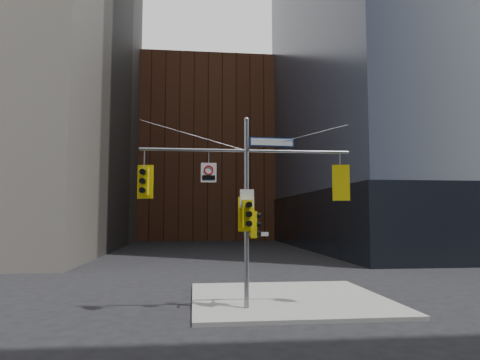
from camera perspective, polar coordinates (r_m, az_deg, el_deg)
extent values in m
plane|color=black|center=(14.53, 1.93, -18.87)|extent=(160.00, 160.00, 0.00)
cube|color=gray|center=(18.71, 6.43, -15.43)|extent=(8.00, 8.00, 0.15)
cube|color=black|center=(54.87, 27.04, -4.88)|extent=(36.40, 36.40, 6.00)
cube|color=brown|center=(72.74, -4.57, 3.44)|extent=(26.00, 20.00, 28.00)
cylinder|color=gray|center=(16.08, 0.88, -4.57)|extent=(0.18, 0.18, 7.20)
sphere|color=gray|center=(16.50, 0.87, 8.04)|extent=(0.20, 0.20, 0.20)
cylinder|color=gray|center=(16.15, -6.21, 4.01)|extent=(4.00, 0.11, 0.11)
cylinder|color=gray|center=(16.63, 7.74, 3.77)|extent=(4.00, 0.11, 0.11)
cylinder|color=gray|center=(15.93, 1.03, 4.11)|extent=(0.10, 0.70, 0.10)
cylinder|color=gray|center=(16.24, -6.19, 5.93)|extent=(4.00, 0.02, 1.12)
cylinder|color=gray|center=(16.72, 7.72, 5.63)|extent=(4.00, 0.02, 1.12)
cube|color=#D8C10B|center=(16.11, -12.68, -0.18)|extent=(0.36, 0.28, 1.01)
cube|color=#D8C10B|center=(16.28, -12.51, -0.23)|extent=(0.59, 0.14, 1.25)
cylinder|color=black|center=(15.96, -12.85, 1.08)|extent=(0.24, 0.19, 0.21)
cylinder|color=black|center=(16.03, -12.78, 1.06)|extent=(0.18, 0.05, 0.18)
cylinder|color=black|center=(15.93, -12.88, -0.12)|extent=(0.24, 0.19, 0.21)
cylinder|color=black|center=(16.00, -12.80, -0.14)|extent=(0.18, 0.05, 0.18)
cylinder|color=black|center=(15.91, -12.90, -1.33)|extent=(0.24, 0.19, 0.21)
cylinder|color=black|center=(15.98, -12.82, -1.35)|extent=(0.18, 0.05, 0.18)
cube|color=#D8C10B|center=(16.97, 13.23, -0.40)|extent=(0.40, 0.32, 1.11)
cube|color=#D8C10B|center=(16.78, 13.32, -0.35)|extent=(0.65, 0.17, 1.38)
cylinder|color=black|center=(17.21, 13.11, 0.78)|extent=(0.26, 0.21, 0.23)
cylinder|color=black|center=(17.13, 13.15, 0.80)|extent=(0.20, 0.06, 0.20)
cylinder|color=black|center=(17.18, 13.13, -0.45)|extent=(0.26, 0.21, 0.23)
cylinder|color=black|center=(17.10, 13.17, -0.43)|extent=(0.20, 0.06, 0.20)
cylinder|color=black|center=(17.16, 13.15, -1.69)|extent=(0.26, 0.21, 0.23)
cylinder|color=black|center=(17.07, 13.19, -1.67)|extent=(0.20, 0.06, 0.20)
cube|color=#D8C10B|center=(16.12, 1.88, -5.97)|extent=(0.29, 0.36, 1.00)
cylinder|color=black|center=(16.10, 2.55, -4.78)|extent=(0.19, 0.24, 0.21)
cylinder|color=black|center=(16.11, 2.28, -4.78)|extent=(0.06, 0.18, 0.18)
cylinder|color=black|center=(16.11, 2.55, -5.96)|extent=(0.19, 0.24, 0.21)
cylinder|color=black|center=(16.11, 2.28, -5.96)|extent=(0.06, 0.18, 0.18)
cylinder|color=black|center=(16.12, 2.56, -7.14)|extent=(0.19, 0.24, 0.21)
cylinder|color=#0CE559|center=(16.12, 2.29, -7.14)|extent=(0.06, 0.18, 0.18)
cube|color=#D8C10B|center=(15.80, 1.01, -4.57)|extent=(0.36, 0.28, 1.03)
cube|color=#D8C10B|center=(15.97, 0.84, -4.58)|extent=(0.61, 0.13, 1.28)
cylinder|color=black|center=(15.62, 1.20, -3.31)|extent=(0.24, 0.19, 0.22)
cylinder|color=black|center=(15.69, 1.12, -3.32)|extent=(0.19, 0.05, 0.19)
cylinder|color=black|center=(15.61, 1.20, -4.57)|extent=(0.24, 0.19, 0.22)
cylinder|color=black|center=(15.69, 1.12, -4.57)|extent=(0.19, 0.05, 0.19)
cylinder|color=black|center=(15.61, 1.20, -5.83)|extent=(0.24, 0.19, 0.22)
cylinder|color=black|center=(15.69, 1.12, -5.83)|extent=(0.19, 0.05, 0.19)
cube|color=navy|center=(16.47, 4.27, 5.05)|extent=(1.73, 0.14, 0.34)
cube|color=silver|center=(16.45, 4.28, 5.07)|extent=(1.63, 0.11, 0.26)
cube|color=silver|center=(16.03, -4.20, 1.00)|extent=(0.58, 0.04, 0.73)
torus|color=#B20A0A|center=(16.02, -4.19, 1.35)|extent=(0.36, 0.05, 0.36)
cube|color=black|center=(15.99, -4.20, 0.31)|extent=(0.49, 0.02, 0.17)
cube|color=silver|center=(15.97, 0.93, -2.52)|extent=(0.54, 0.09, 0.70)
cube|color=#D88C00|center=(15.95, 0.94, -3.22)|extent=(0.39, 0.05, 0.31)
cube|color=silver|center=(16.15, 2.48, -7.22)|extent=(0.76, 0.04, 0.15)
cube|color=#145926|center=(16.54, 0.69, -6.89)|extent=(0.04, 0.83, 0.17)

